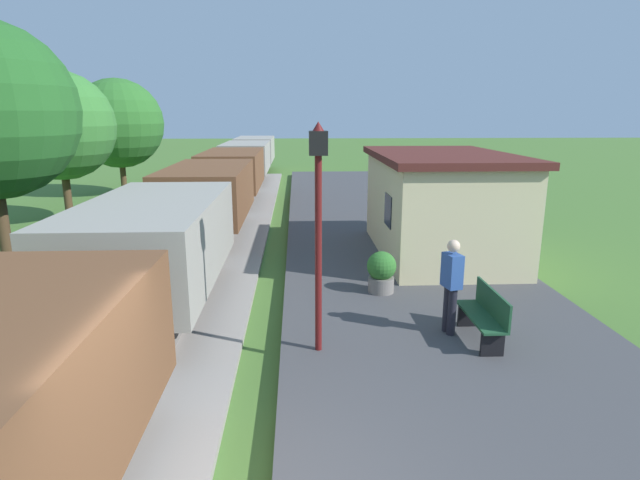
# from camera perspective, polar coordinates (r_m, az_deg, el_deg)

# --- Properties ---
(freight_train) EXTENTS (2.50, 39.20, 2.12)m
(freight_train) POSITION_cam_1_polar(r_m,az_deg,el_deg) (20.48, -10.79, 6.22)
(freight_train) COLOR brown
(freight_train) RESTS_ON rail_near
(station_hut) EXTENTS (3.50, 5.80, 2.78)m
(station_hut) POSITION_cam_1_polar(r_m,az_deg,el_deg) (14.46, 13.11, 3.97)
(station_hut) COLOR beige
(station_hut) RESTS_ON platform_slab
(bench_near_hut) EXTENTS (0.42, 1.50, 0.91)m
(bench_near_hut) POSITION_cam_1_polar(r_m,az_deg,el_deg) (9.30, 17.82, -7.87)
(bench_near_hut) COLOR #1E4C2D
(bench_near_hut) RESTS_ON platform_slab
(person_waiting) EXTENTS (0.32, 0.42, 1.71)m
(person_waiting) POSITION_cam_1_polar(r_m,az_deg,el_deg) (9.28, 14.37, -4.65)
(person_waiting) COLOR black
(person_waiting) RESTS_ON platform_slab
(potted_planter) EXTENTS (0.64, 0.64, 0.92)m
(potted_planter) POSITION_cam_1_polar(r_m,az_deg,el_deg) (11.25, 6.83, -3.47)
(potted_planter) COLOR slate
(potted_planter) RESTS_ON platform_slab
(lamp_post_near) EXTENTS (0.28, 0.28, 3.70)m
(lamp_post_near) POSITION_cam_1_polar(r_m,az_deg,el_deg) (7.94, -0.19, 4.74)
(lamp_post_near) COLOR #591414
(lamp_post_near) RESTS_ON platform_slab
(tree_field_left) EXTENTS (3.91, 3.91, 5.56)m
(tree_field_left) POSITION_cam_1_polar(r_m,az_deg,el_deg) (21.13, -26.97, 11.23)
(tree_field_left) COLOR #4C3823
(tree_field_left) RESTS_ON ground
(tree_field_distant) EXTENTS (4.30, 4.30, 5.70)m
(tree_field_distant) POSITION_cam_1_polar(r_m,az_deg,el_deg) (27.51, -21.47, 11.93)
(tree_field_distant) COLOR #4C3823
(tree_field_distant) RESTS_ON ground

